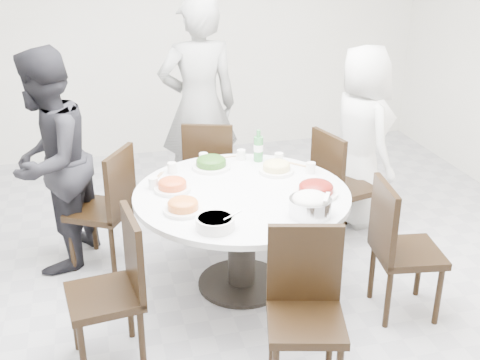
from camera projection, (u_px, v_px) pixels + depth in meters
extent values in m
cube|color=#A9A9AE|center=(222.00, 290.00, 4.37)|extent=(6.00, 6.00, 0.01)
cube|color=white|center=(160.00, 29.00, 6.49)|extent=(6.00, 0.01, 2.80)
cylinder|color=white|center=(242.00, 240.00, 4.29)|extent=(1.50, 1.50, 0.75)
cube|color=black|center=(345.00, 185.00, 4.94)|extent=(0.51, 0.51, 0.95)
cube|color=black|center=(211.00, 170.00, 5.24)|extent=(0.53, 0.53, 0.95)
cube|color=black|center=(100.00, 208.00, 4.55)|extent=(0.57, 0.57, 0.95)
cube|color=black|center=(104.00, 293.00, 3.50)|extent=(0.47, 0.47, 0.95)
cube|color=black|center=(306.00, 319.00, 3.27)|extent=(0.51, 0.51, 0.95)
cube|color=black|center=(408.00, 250.00, 3.97)|extent=(0.48, 0.48, 0.95)
imported|color=silver|center=(361.00, 137.00, 5.12)|extent=(0.58, 0.81, 1.56)
imported|color=black|center=(199.00, 107.00, 5.29)|extent=(0.73, 0.49, 1.93)
imported|color=black|center=(49.00, 162.00, 4.41)|extent=(0.91, 1.00, 1.68)
cylinder|color=white|center=(211.00, 164.00, 4.53)|extent=(0.29, 0.29, 0.08)
cylinder|color=white|center=(276.00, 168.00, 4.46)|extent=(0.26, 0.26, 0.07)
cylinder|color=white|center=(172.00, 186.00, 4.15)|extent=(0.25, 0.25, 0.07)
cylinder|color=white|center=(316.00, 190.00, 4.09)|extent=(0.30, 0.30, 0.08)
cylinder|color=white|center=(183.00, 207.00, 3.85)|extent=(0.26, 0.26, 0.07)
cylinder|color=silver|center=(310.00, 207.00, 3.80)|extent=(0.27, 0.27, 0.12)
cylinder|color=white|center=(215.00, 223.00, 3.64)|extent=(0.24, 0.24, 0.07)
cylinder|color=#33803F|center=(258.00, 146.00, 4.64)|extent=(0.07, 0.07, 0.25)
cylinder|color=white|center=(223.00, 156.00, 4.67)|extent=(0.07, 0.07, 0.08)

